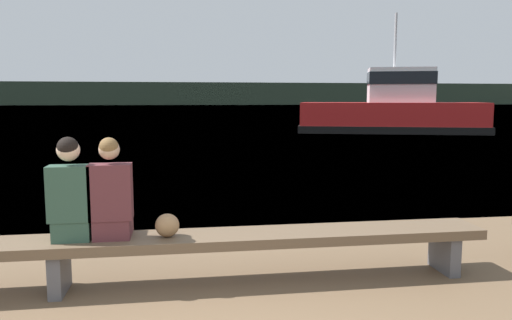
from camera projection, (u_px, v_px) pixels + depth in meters
name	position (u px, v px, depth m)	size (l,w,h in m)	color
water_surface	(179.00, 106.00, 124.69)	(240.00, 240.00, 0.00)	#5684A3
far_shoreline	(179.00, 94.00, 152.76)	(600.00, 12.00, 6.70)	#2D3D2D
bench_main	(58.00, 249.00, 4.65)	(8.36, 0.54, 0.50)	brown
person_left	(71.00, 196.00, 4.62)	(0.39, 0.42, 0.97)	#2D4C3D
person_right	(111.00, 197.00, 4.68)	(0.39, 0.42, 0.96)	#56282D
shopping_bag	(167.00, 225.00, 4.76)	(0.23, 0.21, 0.22)	#9E754C
tugboat_red	(392.00, 112.00, 27.10)	(10.42, 6.40, 6.35)	#A81919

